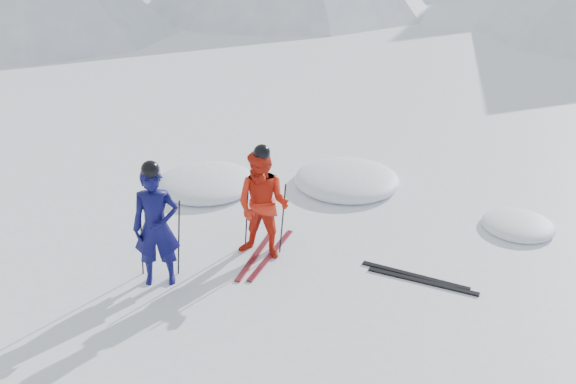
{
  "coord_description": "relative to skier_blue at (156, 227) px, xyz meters",
  "views": [
    {
      "loc": [
        -1.02,
        -8.19,
        5.25
      ],
      "look_at": [
        -1.72,
        0.5,
        1.1
      ],
      "focal_mm": 38.0,
      "sensor_mm": 36.0,
      "label": 1
    }
  ],
  "objects": [
    {
      "name": "ground",
      "position": [
        3.58,
        0.52,
        -0.94
      ],
      "size": [
        160.0,
        160.0,
        0.0
      ],
      "primitive_type": "plane",
      "color": "white",
      "rests_on": "ground"
    },
    {
      "name": "pole_blue_left",
      "position": [
        -0.3,
        0.15,
        -0.31
      ],
      "size": [
        0.12,
        0.09,
        1.25
      ],
      "primitive_type": "cylinder",
      "rotation": [
        0.05,
        0.08,
        0.0
      ],
      "color": "black",
      "rests_on": "ground"
    },
    {
      "name": "ski_worn_right",
      "position": [
        1.59,
        0.88,
        -0.93
      ],
      "size": [
        0.59,
        1.65,
        0.03
      ],
      "primitive_type": "cube",
      "rotation": [
        0.0,
        0.0,
        -0.3
      ],
      "color": "black",
      "rests_on": "ground"
    },
    {
      "name": "skier_red",
      "position": [
        1.47,
        0.88,
        -0.03
      ],
      "size": [
        1.04,
        0.91,
        1.83
      ],
      "primitive_type": "imported",
      "rotation": [
        0.0,
        0.0,
        -0.27
      ],
      "color": "red",
      "rests_on": "ground"
    },
    {
      "name": "pole_blue_right",
      "position": [
        0.25,
        0.25,
        -0.31
      ],
      "size": [
        0.12,
        0.07,
        1.25
      ],
      "primitive_type": "cylinder",
      "rotation": [
        -0.04,
        0.08,
        0.0
      ],
      "color": "black",
      "rests_on": "ground"
    },
    {
      "name": "ski_loose_b",
      "position": [
        3.98,
        0.29,
        -0.93
      ],
      "size": [
        1.63,
        0.66,
        0.03
      ],
      "primitive_type": "cube",
      "rotation": [
        0.0,
        0.0,
        1.22
      ],
      "color": "black",
      "rests_on": "ground"
    },
    {
      "name": "pole_red_left",
      "position": [
        1.17,
        1.13,
        -0.33
      ],
      "size": [
        0.12,
        0.1,
        1.22
      ],
      "primitive_type": "cylinder",
      "rotation": [
        0.06,
        0.08,
        0.0
      ],
      "color": "black",
      "rests_on": "ground"
    },
    {
      "name": "snow_lumps",
      "position": [
        2.0,
        3.48,
        -0.94
      ],
      "size": [
        7.52,
        3.35,
        0.47
      ],
      "color": "white",
      "rests_on": "ground"
    },
    {
      "name": "pole_red_right",
      "position": [
        1.77,
        1.03,
        -0.33
      ],
      "size": [
        0.12,
        0.09,
        1.22
      ],
      "primitive_type": "cylinder",
      "rotation": [
        -0.05,
        0.08,
        0.0
      ],
      "color": "black",
      "rests_on": "ground"
    },
    {
      "name": "ski_worn_left",
      "position": [
        1.35,
        0.88,
        -0.93
      ],
      "size": [
        0.48,
        1.67,
        0.03
      ],
      "primitive_type": "cube",
      "rotation": [
        0.0,
        0.0,
        -0.23
      ],
      "color": "black",
      "rests_on": "ground"
    },
    {
      "name": "skier_blue",
      "position": [
        0.0,
        0.0,
        0.0
      ],
      "size": [
        0.75,
        0.56,
        1.88
      ],
      "primitive_type": "imported",
      "rotation": [
        0.0,
        0.0,
        0.17
      ],
      "color": "#0B0B45",
      "rests_on": "ground"
    },
    {
      "name": "ski_loose_a",
      "position": [
        3.88,
        0.44,
        -0.93
      ],
      "size": [
        1.61,
        0.72,
        0.03
      ],
      "primitive_type": "cube",
      "rotation": [
        0.0,
        0.0,
        1.19
      ],
      "color": "black",
      "rests_on": "ground"
    }
  ]
}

